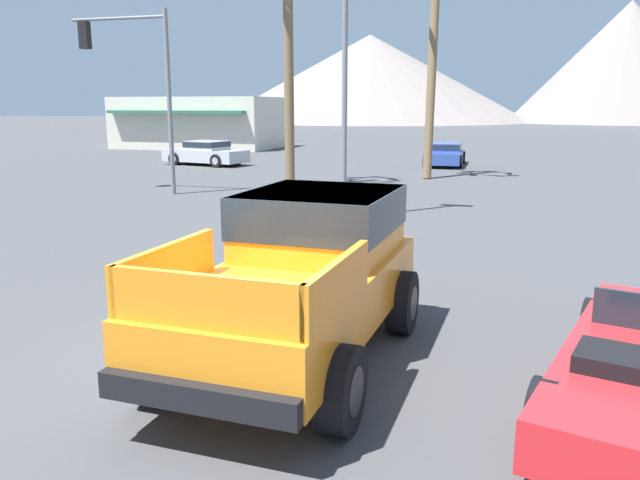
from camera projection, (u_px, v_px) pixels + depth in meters
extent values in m
plane|color=#424244|center=(254.00, 366.00, 7.28)|extent=(320.00, 320.00, 0.00)
cube|color=orange|center=(296.00, 296.00, 7.25)|extent=(2.12, 4.55, 0.66)
cube|color=orange|center=(321.00, 222.00, 7.92)|extent=(1.84, 2.05, 0.80)
cube|color=#1E2833|center=(321.00, 211.00, 7.89)|extent=(1.88, 2.09, 0.51)
cube|color=orange|center=(167.00, 268.00, 6.27)|extent=(0.17, 1.78, 0.48)
cube|color=orange|center=(338.00, 285.00, 5.69)|extent=(0.17, 1.78, 0.48)
cube|color=orange|center=(204.00, 302.00, 5.19)|extent=(1.82, 0.17, 0.48)
cube|color=black|center=(351.00, 267.00, 9.40)|extent=(1.86, 0.26, 0.24)
cube|color=black|center=(197.00, 397.00, 5.19)|extent=(1.86, 0.26, 0.24)
cylinder|color=black|center=(268.00, 288.00, 8.92)|extent=(0.34, 0.86, 0.84)
cylinder|color=#232326|center=(268.00, 288.00, 8.92)|extent=(0.34, 0.48, 0.46)
cylinder|color=black|center=(402.00, 302.00, 8.29)|extent=(0.34, 0.86, 0.84)
cylinder|color=#232326|center=(402.00, 302.00, 8.29)|extent=(0.34, 0.48, 0.46)
cylinder|color=black|center=(158.00, 361.00, 6.37)|extent=(0.34, 0.86, 0.84)
cylinder|color=#232326|center=(158.00, 361.00, 6.37)|extent=(0.34, 0.48, 0.46)
cylinder|color=black|center=(341.00, 389.00, 5.74)|extent=(0.34, 0.86, 0.84)
cylinder|color=#232326|center=(341.00, 389.00, 5.74)|extent=(0.34, 0.48, 0.46)
cylinder|color=black|center=(592.00, 324.00, 7.75)|extent=(0.38, 0.68, 0.64)
cylinder|color=#9E9EA3|center=(592.00, 324.00, 7.75)|extent=(0.32, 0.40, 0.35)
cylinder|color=black|center=(543.00, 414.00, 5.49)|extent=(0.38, 0.68, 0.64)
cylinder|color=#9E9EA3|center=(543.00, 414.00, 5.49)|extent=(0.32, 0.40, 0.35)
cube|color=#334C9E|center=(445.00, 156.00, 31.91)|extent=(1.77, 4.60, 0.55)
cube|color=#334C9E|center=(446.00, 147.00, 31.91)|extent=(1.54, 1.94, 0.39)
cube|color=#1E2833|center=(446.00, 146.00, 31.90)|extent=(1.58, 1.98, 0.23)
cylinder|color=black|center=(460.00, 162.00, 30.37)|extent=(0.22, 0.64, 0.64)
cylinder|color=#9E9EA3|center=(460.00, 162.00, 30.37)|extent=(0.24, 0.35, 0.35)
cylinder|color=black|center=(425.00, 161.00, 30.82)|extent=(0.22, 0.64, 0.64)
cylinder|color=#9E9EA3|center=(425.00, 161.00, 30.82)|extent=(0.24, 0.35, 0.35)
cylinder|color=black|center=(463.00, 157.00, 33.05)|extent=(0.22, 0.64, 0.64)
cylinder|color=#9E9EA3|center=(463.00, 157.00, 33.05)|extent=(0.24, 0.35, 0.35)
cylinder|color=black|center=(431.00, 157.00, 33.49)|extent=(0.22, 0.64, 0.64)
cylinder|color=#9E9EA3|center=(431.00, 157.00, 33.49)|extent=(0.24, 0.35, 0.35)
cube|color=#B7BABF|center=(206.00, 156.00, 32.05)|extent=(4.66, 2.70, 0.61)
cube|color=#B7BABF|center=(207.00, 145.00, 31.89)|extent=(2.14, 1.92, 0.45)
cube|color=#1E2833|center=(207.00, 144.00, 31.88)|extent=(2.19, 1.96, 0.27)
cylinder|color=black|center=(174.00, 159.00, 32.02)|extent=(0.68, 0.36, 0.65)
cylinder|color=#9E9EA3|center=(174.00, 159.00, 32.02)|extent=(0.40, 0.31, 0.36)
cylinder|color=black|center=(196.00, 156.00, 33.45)|extent=(0.68, 0.36, 0.65)
cylinder|color=#9E9EA3|center=(196.00, 156.00, 33.45)|extent=(0.40, 0.31, 0.36)
cylinder|color=black|center=(216.00, 161.00, 30.72)|extent=(0.68, 0.36, 0.65)
cylinder|color=#9E9EA3|center=(216.00, 161.00, 30.72)|extent=(0.40, 0.31, 0.36)
cylinder|color=black|center=(237.00, 158.00, 32.15)|extent=(0.68, 0.36, 0.65)
cylinder|color=#9E9EA3|center=(237.00, 158.00, 32.15)|extent=(0.40, 0.31, 0.36)
cylinder|color=slate|center=(169.00, 104.00, 20.90)|extent=(0.16, 0.16, 6.09)
cylinder|color=slate|center=(118.00, 18.00, 20.79)|extent=(3.53, 0.11, 0.11)
cube|color=black|center=(85.00, 35.00, 21.26)|extent=(0.34, 0.26, 0.90)
sphere|color=red|center=(87.00, 28.00, 21.34)|extent=(0.20, 0.20, 0.20)
sphere|color=orange|center=(87.00, 36.00, 21.40)|extent=(0.20, 0.20, 0.20)
sphere|color=green|center=(88.00, 44.00, 21.46)|extent=(0.20, 0.20, 0.20)
cylinder|color=slate|center=(345.00, 51.00, 15.95)|extent=(0.14, 0.14, 8.71)
cylinder|color=brown|center=(432.00, 77.00, 25.55)|extent=(0.36, 1.18, 8.31)
cylinder|color=brown|center=(289.00, 72.00, 22.64)|extent=(0.36, 0.44, 8.41)
cube|color=beige|center=(200.00, 123.00, 45.16)|extent=(11.16, 6.47, 3.60)
cube|color=#286B4C|center=(174.00, 112.00, 41.63)|extent=(10.04, 0.70, 0.20)
cone|color=gray|center=(370.00, 78.00, 122.23)|extent=(61.77, 61.77, 16.52)
cone|color=gray|center=(627.00, 62.00, 111.17)|extent=(40.31, 40.31, 21.16)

